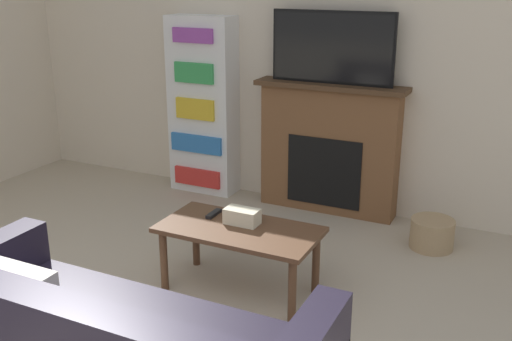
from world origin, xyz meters
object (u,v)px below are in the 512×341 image
object	(u,v)px
coffee_table	(239,237)
storage_basket	(432,234)
fireplace	(329,148)
bookshelf	(203,106)
tv	(332,48)

from	to	relation	value
coffee_table	storage_basket	distance (m)	1.58
coffee_table	storage_basket	world-z (taller)	coffee_table
fireplace	bookshelf	xyz separation A→B (m)	(-1.21, -0.02, 0.25)
fireplace	bookshelf	bearing A→B (deg)	-178.92
tv	coffee_table	distance (m)	1.86
coffee_table	bookshelf	bearing A→B (deg)	127.09
bookshelf	storage_basket	bearing A→B (deg)	-9.40
coffee_table	tv	bearing A→B (deg)	88.75
storage_basket	fireplace	bearing A→B (deg)	158.32
bookshelf	fireplace	bearing A→B (deg)	1.08
bookshelf	storage_basket	xyz separation A→B (m)	(2.18, -0.36, -0.69)
fireplace	storage_basket	xyz separation A→B (m)	(0.97, -0.38, -0.45)
fireplace	bookshelf	size ratio (longest dim) A/B	0.79
coffee_table	bookshelf	distance (m)	2.00
bookshelf	coffee_table	bearing A→B (deg)	-52.91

